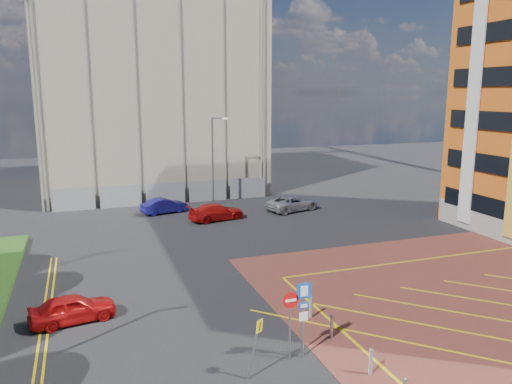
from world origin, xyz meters
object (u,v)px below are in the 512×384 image
lamp_back (213,158)px  car_red_back (217,212)px  car_red_left (73,308)px  sign_cluster (299,311)px  warning_sign (256,341)px  car_silver_back (292,203)px  car_blue_back (164,206)px

lamp_back → car_red_back: bearing=-102.8°
car_red_left → car_red_back: 18.95m
car_red_left → sign_cluster: bearing=-137.3°
warning_sign → car_silver_back: warning_sign is taller
car_red_left → car_blue_back: size_ratio=0.95×
car_red_left → warning_sign: bearing=-148.4°
car_red_left → car_silver_back: (17.92, 16.47, 0.03)m
sign_cluster → car_red_left: sign_cluster is taller
sign_cluster → car_red_left: (-8.25, 6.23, -1.32)m
sign_cluster → car_silver_back: size_ratio=0.67×
sign_cluster → car_blue_back: (-1.02, 25.49, -1.31)m
warning_sign → car_silver_back: bearing=63.5°
car_silver_back → car_red_left: bearing=116.3°
car_red_back → car_silver_back: (7.07, 0.93, -0.00)m
lamp_back → sign_cluster: 27.38m
sign_cluster → car_silver_back: 24.71m
lamp_back → car_blue_back: (-4.80, -1.53, -3.71)m
lamp_back → warning_sign: size_ratio=3.55×
car_silver_back → lamp_back: bearing=37.5°
car_red_back → car_silver_back: size_ratio=0.96×
warning_sign → sign_cluster: bearing=20.4°
car_red_left → car_blue_back: car_blue_back is taller
lamp_back → car_blue_back: lamp_back is taller
car_blue_back → car_silver_back: car_silver_back is taller
warning_sign → car_red_back: warning_sign is taller
sign_cluster → car_silver_back: sign_cluster is taller
car_blue_back → car_red_back: size_ratio=0.85×
lamp_back → sign_cluster: lamp_back is taller
warning_sign → lamp_back: bearing=78.2°
lamp_back → car_red_left: lamp_back is taller
car_red_left → car_red_back: size_ratio=0.82×
car_red_back → sign_cluster: bearing=161.1°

